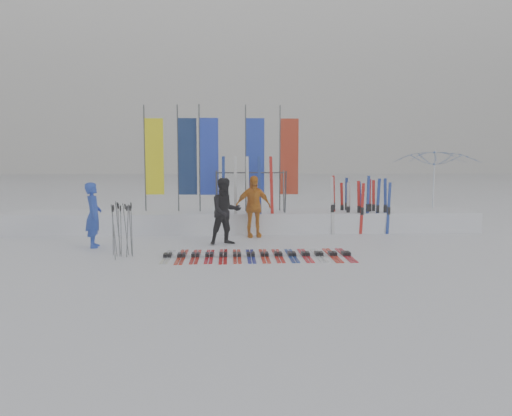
{
  "coord_description": "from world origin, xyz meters",
  "views": [
    {
      "loc": [
        -0.42,
        -10.41,
        2.2
      ],
      "look_at": [
        0.2,
        1.6,
        1.0
      ],
      "focal_mm": 35.0,
      "sensor_mm": 36.0,
      "label": 1
    }
  ],
  "objects": [
    {
      "name": "snow_bank",
      "position": [
        0.0,
        4.6,
        0.3
      ],
      "size": [
        14.0,
        1.6,
        0.6
      ],
      "primitive_type": "cube",
      "color": "white",
      "rests_on": "ground"
    },
    {
      "name": "person_blue",
      "position": [
        -3.8,
        2.0,
        0.81
      ],
      "size": [
        0.48,
        0.65,
        1.61
      ],
      "primitive_type": "imported",
      "rotation": [
        0.0,
        0.0,
        1.75
      ],
      "color": "#2040BA",
      "rests_on": "ground"
    },
    {
      "name": "upright_skis",
      "position": [
        3.45,
        4.21,
        0.79
      ],
      "size": [
        1.74,
        1.03,
        1.69
      ],
      "color": "navy",
      "rests_on": "ground"
    },
    {
      "name": "tent_canopy",
      "position": [
        6.36,
        5.74,
        1.28
      ],
      "size": [
        3.58,
        3.61,
        2.56
      ],
      "primitive_type": "imported",
      "rotation": [
        0.0,
        0.0,
        0.34
      ],
      "color": "white",
      "rests_on": "ground"
    },
    {
      "name": "person_yellow",
      "position": [
        0.21,
        3.43,
        0.86
      ],
      "size": [
        1.07,
        0.6,
        1.72
      ],
      "primitive_type": "imported",
      "rotation": [
        0.0,
        0.0,
        0.19
      ],
      "color": "orange",
      "rests_on": "ground"
    },
    {
      "name": "ground",
      "position": [
        0.0,
        0.0,
        0.0
      ],
      "size": [
        120.0,
        120.0,
        0.0
      ],
      "primitive_type": "plane",
      "color": "white",
      "rests_on": "ground"
    },
    {
      "name": "feather_flags",
      "position": [
        -0.78,
        4.77,
        2.24
      ],
      "size": [
        4.68,
        0.29,
        3.2
      ],
      "color": "#383A3F",
      "rests_on": "ground"
    },
    {
      "name": "person_black",
      "position": [
        -0.55,
        2.26,
        0.85
      ],
      "size": [
        0.99,
        0.88,
        1.7
      ],
      "primitive_type": "imported",
      "rotation": [
        0.0,
        0.0,
        0.33
      ],
      "color": "black",
      "rests_on": "ground"
    },
    {
      "name": "pole_cluster",
      "position": [
        -2.87,
        0.83,
        0.6
      ],
      "size": [
        0.49,
        0.7,
        1.24
      ],
      "color": "#595B60",
      "rests_on": "ground"
    },
    {
      "name": "ski_rack",
      "position": [
        0.18,
        4.2,
        1.38
      ],
      "size": [
        2.04,
        0.8,
        1.23
      ],
      "color": "#383A3F",
      "rests_on": "ground"
    },
    {
      "name": "ski_row",
      "position": [
        0.19,
        0.65,
        0.03
      ],
      "size": [
        4.2,
        1.69,
        0.07
      ],
      "color": "#BBBDC2",
      "rests_on": "ground"
    }
  ]
}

